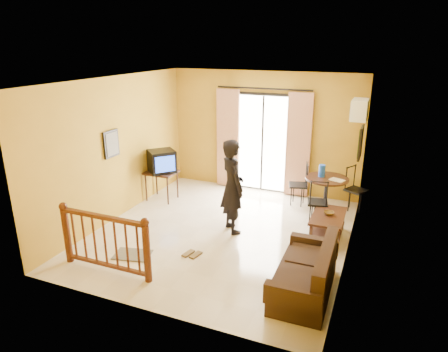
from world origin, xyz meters
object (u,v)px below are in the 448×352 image
at_px(television, 162,161).
at_px(coffee_table, 328,222).
at_px(dining_table, 327,185).
at_px(standing_person, 232,186).
at_px(sofa, 308,275).

relative_size(television, coffee_table, 0.73).
bearing_deg(dining_table, standing_person, -132.58).
height_order(television, coffee_table, television).
distance_m(dining_table, standing_person, 2.21).
bearing_deg(standing_person, television, 22.68).
relative_size(dining_table, sofa, 0.55).
xyz_separation_m(dining_table, sofa, (0.23, -3.06, -0.30)).
distance_m(television, standing_person, 2.18).
distance_m(coffee_table, sofa, 1.85).
relative_size(television, sofa, 0.46).
bearing_deg(dining_table, coffee_table, -79.14).
distance_m(television, coffee_table, 3.79).
height_order(coffee_table, sofa, sofa).
relative_size(television, standing_person, 0.41).
bearing_deg(dining_table, sofa, -85.65).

